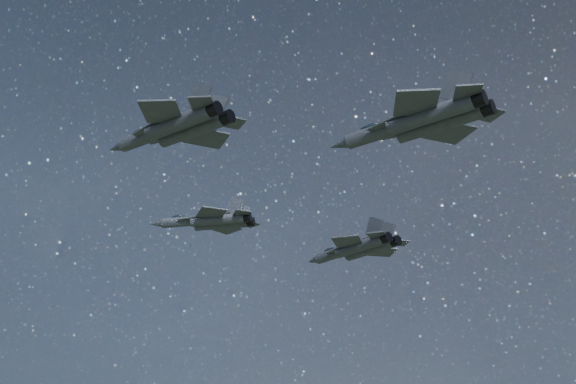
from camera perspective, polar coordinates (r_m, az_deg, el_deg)
The scene contains 4 objects.
jet_lead at distance 97.19m, azimuth -6.54°, elevation -2.45°, with size 16.03×10.51×4.13m.
jet_left at distance 102.77m, azimuth 5.91°, elevation -4.74°, with size 18.84×12.94×4.73m.
jet_right at distance 63.98m, azimuth -9.48°, elevation 5.41°, with size 15.61×11.10×3.98m.
jet_slot at distance 74.23m, azimuth 11.18°, elevation 5.93°, with size 19.94×14.25×5.10m.
Camera 1 is at (46.00, -61.99, 117.58)m, focal length 42.00 mm.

